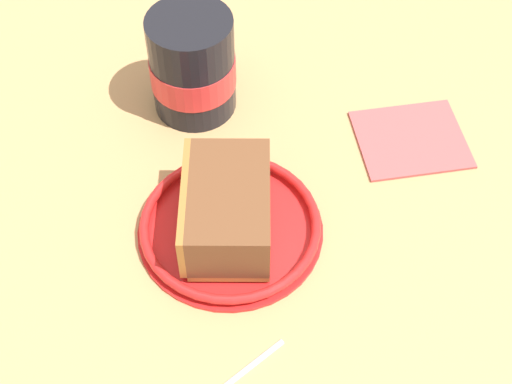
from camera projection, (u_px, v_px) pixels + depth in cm
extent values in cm
cube|color=tan|center=(260.00, 240.00, 69.94)|extent=(114.31, 114.31, 2.32)
cylinder|color=red|center=(230.00, 229.00, 68.87)|extent=(17.03, 17.03, 0.68)
torus|color=red|center=(230.00, 224.00, 68.25)|extent=(16.56, 16.56, 0.89)
cube|color=#9E662D|center=(230.00, 225.00, 68.36)|extent=(12.65, 13.55, 0.60)
cube|color=brown|center=(229.00, 207.00, 66.13)|extent=(12.65, 13.55, 5.03)
cube|color=#9E662D|center=(186.00, 206.00, 66.14)|extent=(7.45, 9.64, 5.03)
cylinder|color=black|center=(192.00, 64.00, 74.81)|extent=(8.52, 8.52, 10.96)
cylinder|color=red|center=(193.00, 71.00, 75.46)|extent=(8.69, 8.69, 3.26)
cylinder|color=#47230F|center=(189.00, 30.00, 71.33)|extent=(7.49, 7.49, 0.40)
torus|color=black|center=(210.00, 38.00, 77.22)|extent=(5.59, 4.00, 5.90)
cylinder|color=silver|center=(234.00, 378.00, 60.12)|extent=(10.31, 1.12, 0.50)
cube|color=#B24C4C|center=(410.00, 137.00, 75.82)|extent=(13.78, 13.16, 0.60)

